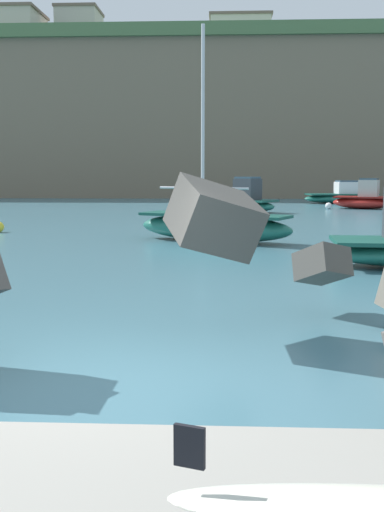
{
  "coord_description": "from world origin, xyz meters",
  "views": [
    {
      "loc": [
        1.49,
        -6.73,
        2.41
      ],
      "look_at": [
        1.14,
        0.5,
        1.4
      ],
      "focal_mm": 42.16,
      "sensor_mm": 36.0,
      "label": 1
    }
  ],
  "objects": [
    {
      "name": "station_building_central",
      "position": [
        -14.72,
        63.92,
        18.34
      ],
      "size": [
        4.77,
        5.41,
        4.93
      ],
      "color": "#B2ADA3",
      "rests_on": "headland_bluff"
    },
    {
      "name": "headland_bluff",
      "position": [
        0.69,
        70.15,
        7.95
      ],
      "size": [
        86.39,
        41.92,
        15.86
      ],
      "color": "#756651",
      "rests_on": "ground"
    },
    {
      "name": "boat_mid_left",
      "position": [
        1.24,
        14.28,
        0.56
      ],
      "size": [
        5.92,
        3.96,
        7.4
      ],
      "color": "#1E6656",
      "rests_on": "ground"
    },
    {
      "name": "mooring_buoy_middle",
      "position": [
        8.65,
        33.58,
        0.22
      ],
      "size": [
        0.44,
        0.44,
        0.44
      ],
      "color": "silver",
      "rests_on": "ground"
    },
    {
      "name": "ground_plane",
      "position": [
        0.0,
        0.0,
        0.0
      ],
      "size": [
        400.0,
        400.0,
        0.0
      ],
      "primitive_type": "plane",
      "color": "#42707F"
    },
    {
      "name": "boat_far_left",
      "position": [
        2.91,
        30.12,
        0.65
      ],
      "size": [
        4.75,
        4.26,
        2.17
      ],
      "color": "#1E6656",
      "rests_on": "ground"
    },
    {
      "name": "boat_mid_centre",
      "position": [
        11.08,
        41.25,
        0.57
      ],
      "size": [
        6.19,
        3.03,
        1.8
      ],
      "color": "#1E6656",
      "rests_on": "ground"
    },
    {
      "name": "station_building_west",
      "position": [
        3.67,
        67.58,
        18.31
      ],
      "size": [
        7.33,
        4.81,
        4.87
      ],
      "color": "beige",
      "rests_on": "headland_bluff"
    },
    {
      "name": "boat_mid_right",
      "position": [
        11.13,
        34.15,
        0.63
      ],
      "size": [
        4.55,
        3.44,
        2.04
      ],
      "color": "maroon",
      "rests_on": "ground"
    },
    {
      "name": "station_building_annex",
      "position": [
        -23.28,
        73.65,
        18.3
      ],
      "size": [
        8.08,
        6.59,
        4.86
      ],
      "color": "beige",
      "rests_on": "headland_bluff"
    },
    {
      "name": "station_building_east",
      "position": [
        -22.17,
        60.73,
        17.88
      ],
      "size": [
        7.95,
        6.83,
        4.02
      ],
      "color": "#B2ADA3",
      "rests_on": "headland_bluff"
    }
  ]
}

